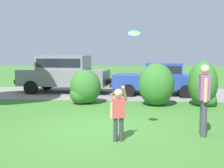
{
  "coord_description": "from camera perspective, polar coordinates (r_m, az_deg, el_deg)",
  "views": [
    {
      "loc": [
        0.92,
        -6.94,
        1.99
      ],
      "look_at": [
        0.3,
        1.12,
        1.1
      ],
      "focal_mm": 43.61,
      "sensor_mm": 36.0,
      "label": 1
    }
  ],
  "objects": [
    {
      "name": "frisbee",
      "position": [
        6.42,
        4.66,
        10.53
      ],
      "size": [
        0.29,
        0.24,
        0.2
      ],
      "color": "#337FDB"
    },
    {
      "name": "shrub_centre_left",
      "position": [
        10.62,
        9.27,
        -0.11
      ],
      "size": [
        1.38,
        1.24,
        1.65
      ],
      "color": "#33702B",
      "rests_on": "ground"
    },
    {
      "name": "ground_plane",
      "position": [
        7.27,
        -3.07,
        -9.6
      ],
      "size": [
        80.0,
        80.0,
        0.0
      ],
      "primitive_type": "plane",
      "color": "#3D752D"
    },
    {
      "name": "child_thrower",
      "position": [
        6.2,
        1.36,
        -5.56
      ],
      "size": [
        0.4,
        0.36,
        1.29
      ],
      "color": "#383842",
      "rests_on": "ground"
    },
    {
      "name": "parked_suv",
      "position": [
        14.25,
        -10.01,
        2.5
      ],
      "size": [
        4.87,
        2.49,
        1.92
      ],
      "color": "gray",
      "rests_on": "ground"
    },
    {
      "name": "shrub_centre",
      "position": [
        10.99,
        18.54,
        -0.13
      ],
      "size": [
        1.11,
        1.24,
        1.72
      ],
      "color": "#33702B",
      "rests_on": "ground"
    },
    {
      "name": "driveway_strip",
      "position": [
        13.78,
        0.52,
        -1.99
      ],
      "size": [
        28.0,
        4.4,
        0.02
      ],
      "primitive_type": "cube",
      "color": "gray",
      "rests_on": "ground"
    },
    {
      "name": "adult_onlooker",
      "position": [
        6.92,
        18.73,
        -2.41
      ],
      "size": [
        0.25,
        0.53,
        1.74
      ],
      "color": "#3F3F4C",
      "rests_on": "ground"
    },
    {
      "name": "shrub_near_tree",
      "position": [
        10.96,
        -5.8,
        -0.96
      ],
      "size": [
        1.24,
        1.13,
        1.37
      ],
      "color": "#33702B",
      "rests_on": "ground"
    },
    {
      "name": "parked_sedan",
      "position": [
        13.51,
        9.73,
        1.33
      ],
      "size": [
        4.51,
        2.31,
        1.56
      ],
      "color": "#28429E",
      "rests_on": "ground"
    }
  ]
}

